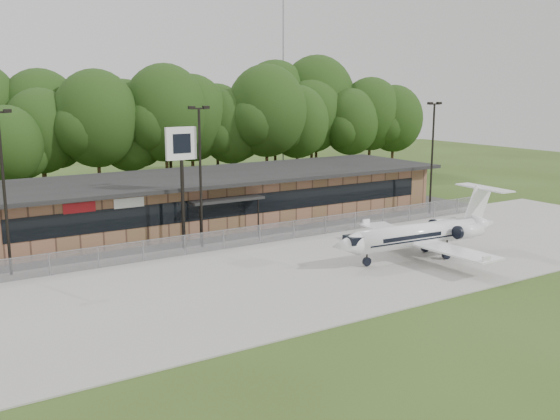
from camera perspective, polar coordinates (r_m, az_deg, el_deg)
ground at (r=35.48m, az=12.04°, el=-8.00°), size 160.00×160.00×0.00m
apron at (r=41.27m, az=4.29°, el=-4.99°), size 64.00×18.00×0.08m
parking_lot at (r=50.68m, az=-3.44°, el=-1.95°), size 50.00×9.00×0.06m
terminal at (r=54.11m, az=-5.74°, el=1.17°), size 41.00×11.65×4.30m
fence at (r=46.71m, az=-0.80°, el=-2.12°), size 46.00×0.04×1.52m
treeline at (r=70.07m, az=-12.48°, el=7.60°), size 72.00×12.00×15.00m
radio_mast at (r=85.12m, az=0.29°, el=11.80°), size 0.20×0.20×25.00m
light_pole_left at (r=41.11m, az=-23.98°, el=2.48°), size 1.55×0.30×10.23m
light_pole_mid at (r=44.78m, az=-7.30°, el=3.98°), size 1.55×0.30×10.23m
light_pole_right at (r=58.24m, az=13.76°, el=5.38°), size 1.55×0.30×10.23m
business_jet at (r=43.32m, az=12.89°, el=-2.25°), size 13.85×12.34×4.66m
pole_sign at (r=44.44m, az=-9.00°, el=4.86°), size 2.31×0.38×8.80m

